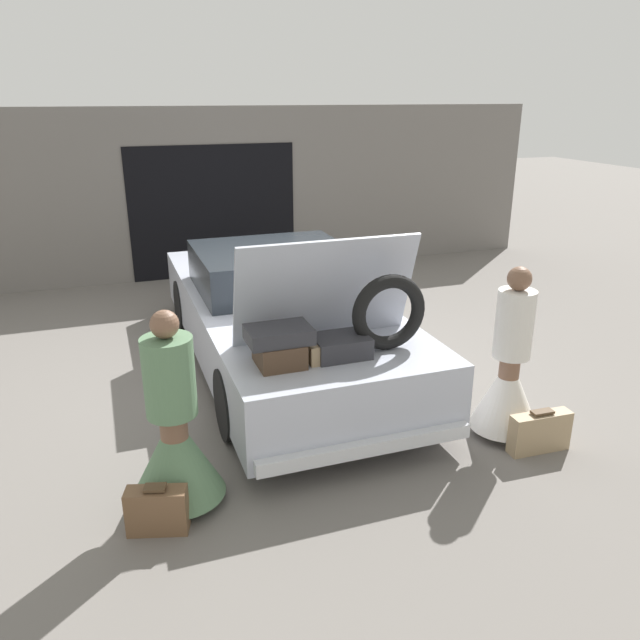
{
  "coord_description": "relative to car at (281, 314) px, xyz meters",
  "views": [
    {
      "loc": [
        -1.82,
        -6.49,
        2.98
      ],
      "look_at": [
        0.0,
        -1.34,
        0.99
      ],
      "focal_mm": 35.0,
      "sensor_mm": 36.0,
      "label": 1
    }
  ],
  "objects": [
    {
      "name": "suitcase_beside_right_person",
      "position": [
        1.6,
        -2.59,
        -0.42
      ],
      "size": [
        0.56,
        0.17,
        0.39
      ],
      "color": "#9E8460",
      "rests_on": "ground_plane"
    },
    {
      "name": "person_right",
      "position": [
        1.49,
        -2.23,
        -0.04
      ],
      "size": [
        0.63,
        0.63,
        1.6
      ],
      "rotation": [
        0.0,
        0.0,
        1.71
      ],
      "color": "brown",
      "rests_on": "ground_plane"
    },
    {
      "name": "garage_wall_back",
      "position": [
        0.0,
        4.11,
        0.78
      ],
      "size": [
        12.0,
        0.14,
        2.8
      ],
      "color": "slate",
      "rests_on": "ground_plane"
    },
    {
      "name": "person_left",
      "position": [
        -1.49,
        -2.27,
        -0.06
      ],
      "size": [
        0.71,
        0.71,
        1.57
      ],
      "rotation": [
        0.0,
        0.0,
        -1.55
      ],
      "color": "brown",
      "rests_on": "ground_plane"
    },
    {
      "name": "ground_plane",
      "position": [
        0.0,
        0.01,
        -0.61
      ],
      "size": [
        40.0,
        40.0,
        0.0
      ],
      "primitive_type": "plane",
      "color": "slate"
    },
    {
      "name": "car",
      "position": [
        0.0,
        0.0,
        0.0
      ],
      "size": [
        2.0,
        4.97,
        1.82
      ],
      "color": "#B2B7C6",
      "rests_on": "ground_plane"
    },
    {
      "name": "suitcase_beside_left_person",
      "position": [
        -1.68,
        -2.58,
        -0.43
      ],
      "size": [
        0.46,
        0.28,
        0.38
      ],
      "color": "brown",
      "rests_on": "ground_plane"
    }
  ]
}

